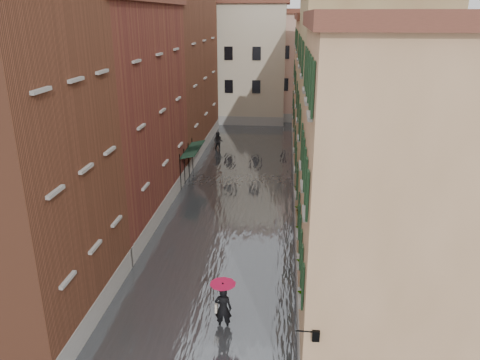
% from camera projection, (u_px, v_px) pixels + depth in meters
% --- Properties ---
extents(ground, '(120.00, 120.00, 0.00)m').
position_uv_depth(ground, '(206.00, 298.00, 20.77)').
color(ground, '#5F5F61').
rests_on(ground, ground).
extents(floodwater, '(10.00, 60.00, 0.20)m').
position_uv_depth(floodwater, '(237.00, 192.00, 32.93)').
color(floodwater, '#4F5358').
rests_on(floodwater, ground).
extents(building_left_near, '(6.00, 8.00, 13.00)m').
position_uv_depth(building_left_near, '(7.00, 168.00, 17.37)').
color(building_left_near, brown).
rests_on(building_left_near, ground).
extents(building_left_mid, '(6.00, 14.00, 12.50)m').
position_uv_depth(building_left_mid, '(112.00, 115.00, 27.77)').
color(building_left_mid, brown).
rests_on(building_left_mid, ground).
extents(building_left_far, '(6.00, 16.00, 14.00)m').
position_uv_depth(building_left_far, '(171.00, 73.00, 41.59)').
color(building_left_far, brown).
rests_on(building_left_far, ground).
extents(building_right_near, '(6.00, 8.00, 11.50)m').
position_uv_depth(building_right_near, '(390.00, 201.00, 16.32)').
color(building_right_near, '#A27C53').
rests_on(building_right_near, ground).
extents(building_right_mid, '(6.00, 14.00, 13.00)m').
position_uv_depth(building_right_mid, '(352.00, 116.00, 26.39)').
color(building_right_mid, tan).
rests_on(building_right_mid, ground).
extents(building_right_far, '(6.00, 16.00, 11.50)m').
position_uv_depth(building_right_far, '(329.00, 89.00, 40.71)').
color(building_right_far, '#A27C53').
rests_on(building_right_far, ground).
extents(building_end_cream, '(12.00, 9.00, 13.00)m').
position_uv_depth(building_end_cream, '(233.00, 64.00, 54.52)').
color(building_end_cream, '#B3A88E').
rests_on(building_end_cream, ground).
extents(building_end_pink, '(10.00, 9.00, 12.00)m').
position_uv_depth(building_end_pink, '(310.00, 67.00, 55.73)').
color(building_end_pink, tan).
rests_on(building_end_pink, ground).
extents(awning_near, '(1.09, 2.95, 2.80)m').
position_uv_depth(awning_near, '(190.00, 153.00, 33.72)').
color(awning_near, black).
rests_on(awning_near, ground).
extents(awning_far, '(1.09, 3.09, 2.80)m').
position_uv_depth(awning_far, '(194.00, 148.00, 35.03)').
color(awning_far, black).
rests_on(awning_far, ground).
extents(wall_lantern, '(0.71, 0.22, 0.35)m').
position_uv_depth(wall_lantern, '(315.00, 335.00, 13.73)').
color(wall_lantern, black).
rests_on(wall_lantern, ground).
extents(window_planters, '(0.59, 10.78, 0.84)m').
position_uv_depth(window_planters, '(303.00, 225.00, 19.74)').
color(window_planters, brown).
rests_on(window_planters, ground).
extents(pedestrian_main, '(1.03, 1.03, 2.06)m').
position_uv_depth(pedestrian_main, '(223.00, 301.00, 18.33)').
color(pedestrian_main, black).
rests_on(pedestrian_main, ground).
extents(pedestrian_far, '(0.91, 0.73, 1.80)m').
position_uv_depth(pedestrian_far, '(218.00, 142.00, 42.81)').
color(pedestrian_far, black).
rests_on(pedestrian_far, ground).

